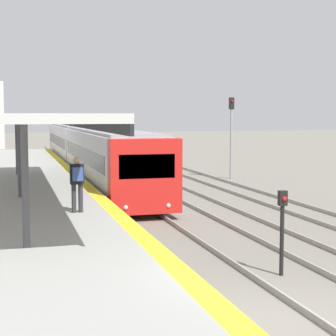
{
  "coord_description": "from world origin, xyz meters",
  "views": [
    {
      "loc": [
        -4.69,
        -9.25,
        3.86
      ],
      "look_at": [
        1.62,
        13.23,
        1.66
      ],
      "focal_mm": 60.0,
      "sensor_mm": 36.0,
      "label": 1
    }
  ],
  "objects_px": {
    "train_near": "(88,149)",
    "signal_mast_far": "(231,128)",
    "person_on_platform": "(77,180)",
    "signal_post_near": "(282,224)"
  },
  "relations": [
    {
      "from": "train_near",
      "to": "signal_mast_far",
      "type": "xyz_separation_m",
      "value": [
        8.17,
        -3.93,
        1.37
      ]
    },
    {
      "from": "person_on_platform",
      "to": "signal_mast_far",
      "type": "bearing_deg",
      "value": 53.84
    },
    {
      "from": "person_on_platform",
      "to": "train_near",
      "type": "height_order",
      "value": "train_near"
    },
    {
      "from": "train_near",
      "to": "person_on_platform",
      "type": "bearing_deg",
      "value": -98.47
    },
    {
      "from": "person_on_platform",
      "to": "signal_post_near",
      "type": "bearing_deg",
      "value": -46.72
    },
    {
      "from": "person_on_platform",
      "to": "signal_post_near",
      "type": "height_order",
      "value": "person_on_platform"
    },
    {
      "from": "signal_mast_far",
      "to": "signal_post_near",
      "type": "bearing_deg",
      "value": -108.67
    },
    {
      "from": "signal_post_near",
      "to": "signal_mast_far",
      "type": "distance_m",
      "value": 20.84
    },
    {
      "from": "person_on_platform",
      "to": "signal_post_near",
      "type": "relative_size",
      "value": 0.81
    },
    {
      "from": "signal_post_near",
      "to": "signal_mast_far",
      "type": "xyz_separation_m",
      "value": [
        6.64,
        19.66,
        1.83
      ]
    }
  ]
}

